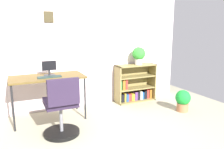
% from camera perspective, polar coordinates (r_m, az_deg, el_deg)
% --- Properties ---
extents(wall_back, '(5.20, 0.12, 2.49)m').
position_cam_1_polar(wall_back, '(4.25, -13.50, 7.68)').
color(wall_back, silver).
rests_on(wall_back, ground_plane).
extents(desk, '(1.20, 0.61, 0.75)m').
position_cam_1_polar(desk, '(3.83, -16.31, -1.23)').
color(desk, brown).
rests_on(desk, ground_plane).
extents(monitor, '(0.23, 0.19, 0.25)m').
position_cam_1_polar(monitor, '(3.84, -15.89, 1.40)').
color(monitor, '#262628').
rests_on(monitor, desk).
extents(keyboard, '(0.37, 0.13, 0.02)m').
position_cam_1_polar(keyboard, '(3.71, -15.83, -0.60)').
color(keyboard, '#1F322F').
rests_on(keyboard, desk).
extents(office_chair, '(0.52, 0.55, 0.89)m').
position_cam_1_polar(office_chair, '(3.24, -12.87, -9.10)').
color(office_chair, black).
rests_on(office_chair, ground_plane).
extents(bookshelf_low, '(0.87, 0.30, 0.79)m').
position_cam_1_polar(bookshelf_low, '(4.75, 5.66, -2.74)').
color(bookshelf_low, olive).
rests_on(bookshelf_low, ground_plane).
extents(potted_plant_on_shelf, '(0.27, 0.27, 0.37)m').
position_cam_1_polar(potted_plant_on_shelf, '(4.62, 6.91, 5.11)').
color(potted_plant_on_shelf, '#B7B2A8').
rests_on(potted_plant_on_shelf, bookshelf_low).
extents(potted_plant_floor, '(0.28, 0.28, 0.40)m').
position_cam_1_polar(potted_plant_floor, '(4.36, 17.81, -6.26)').
color(potted_plant_floor, '#9E6642').
rests_on(potted_plant_floor, ground_plane).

